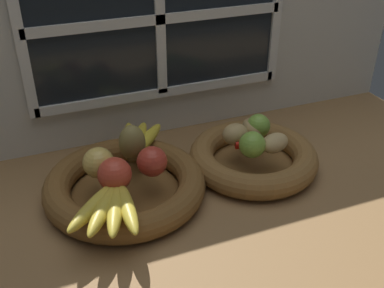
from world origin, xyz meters
TOP-DOWN VIEW (x-y plane):
  - ground_plane at (0.00, 0.00)cm, footprint 140.00×90.00cm
  - back_wall at (0.00, 29.77)cm, footprint 140.00×4.60cm
  - fruit_bowl_left at (-16.72, 3.62)cm, footprint 35.03×35.03cm
  - fruit_bowl_right at (14.50, 3.62)cm, footprint 30.57×30.57cm
  - apple_golden_left at (-21.62, 4.71)cm, footprint 6.62×6.62cm
  - apple_red_front at (-19.47, -0.86)cm, footprint 6.91×6.91cm
  - apple_red_right at (-11.06, 1.21)cm, footprint 6.50×6.50cm
  - pear_brown at (-13.33, 8.41)cm, footprint 6.80×6.69cm
  - banana_bunch_front at (-22.09, -7.91)cm, footprint 14.39×18.18cm
  - banana_bunch_back at (-10.60, 13.88)cm, footprint 12.64×16.94cm
  - potato_small at (17.71, 0.41)cm, footprint 8.31×6.65cm
  - potato_back at (16.50, 8.04)cm, footprint 6.27×7.27cm
  - potato_oblong at (10.88, 6.43)cm, footprint 6.74×6.06cm
  - lime_near at (11.90, -0.27)cm, footprint 6.02×6.02cm
  - lime_far at (17.52, 7.51)cm, footprint 5.75×5.75cm
  - chili_pepper at (15.50, 2.33)cm, footprint 11.93×5.63cm

SIDE VIEW (x-z plane):
  - ground_plane at x=0.00cm, z-range -3.00..0.00cm
  - fruit_bowl_left at x=-16.72cm, z-range -0.18..5.68cm
  - fruit_bowl_right at x=14.50cm, z-range -0.17..5.69cm
  - chili_pepper at x=15.50cm, z-range 5.86..7.92cm
  - banana_bunch_back at x=-10.60cm, z-range 5.86..8.71cm
  - banana_bunch_front at x=-22.09cm, z-range 5.86..8.84cm
  - potato_small at x=17.71cm, z-range 5.86..10.23cm
  - potato_back at x=16.50cm, z-range 5.86..10.38cm
  - potato_oblong at x=10.88cm, z-range 5.86..10.88cm
  - lime_far at x=17.52cm, z-range 5.86..11.61cm
  - lime_near at x=11.90cm, z-range 5.86..11.88cm
  - apple_red_right at x=-11.06cm, z-range 5.86..12.36cm
  - apple_golden_left at x=-21.62cm, z-range 5.86..12.48cm
  - apple_red_front at x=-19.47cm, z-range 5.86..12.77cm
  - pear_brown at x=-13.33cm, z-range 5.86..14.39cm
  - back_wall at x=0.00cm, z-range 0.38..55.38cm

